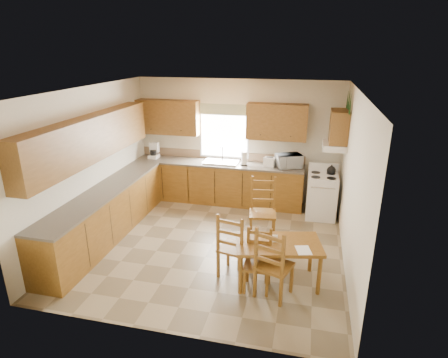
% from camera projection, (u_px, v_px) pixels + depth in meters
% --- Properties ---
extents(floor, '(4.50, 4.50, 0.00)m').
position_uv_depth(floor, '(212.00, 244.00, 6.68)').
color(floor, '#827357').
rests_on(floor, ground).
extents(ceiling, '(4.50, 4.50, 0.00)m').
position_uv_depth(ceiling, '(210.00, 90.00, 5.77)').
color(ceiling, '#9A622D').
rests_on(ceiling, floor).
extents(wall_left, '(4.50, 4.50, 0.00)m').
position_uv_depth(wall_left, '(90.00, 164.00, 6.71)').
color(wall_left, beige).
rests_on(wall_left, floor).
extents(wall_right, '(4.50, 4.50, 0.00)m').
position_uv_depth(wall_right, '(352.00, 184.00, 5.74)').
color(wall_right, beige).
rests_on(wall_right, floor).
extents(wall_back, '(4.50, 4.50, 0.00)m').
position_uv_depth(wall_back, '(238.00, 141.00, 8.29)').
color(wall_back, beige).
rests_on(wall_back, floor).
extents(wall_front, '(4.50, 4.50, 0.00)m').
position_uv_depth(wall_front, '(158.00, 236.00, 4.16)').
color(wall_front, beige).
rests_on(wall_front, floor).
extents(lower_cab_back, '(3.75, 0.60, 0.88)m').
position_uv_depth(lower_cab_back, '(218.00, 183.00, 8.40)').
color(lower_cab_back, brown).
rests_on(lower_cab_back, floor).
extents(lower_cab_left, '(0.60, 3.60, 0.88)m').
position_uv_depth(lower_cab_left, '(106.00, 215.00, 6.81)').
color(lower_cab_left, brown).
rests_on(lower_cab_left, floor).
extents(counter_back, '(3.75, 0.63, 0.04)m').
position_uv_depth(counter_back, '(218.00, 163.00, 8.25)').
color(counter_back, '#574F45').
rests_on(counter_back, lower_cab_back).
extents(counter_left, '(0.63, 3.60, 0.04)m').
position_uv_depth(counter_left, '(104.00, 191.00, 6.66)').
color(counter_left, '#574F45').
rests_on(counter_left, lower_cab_left).
extents(backsplash, '(3.75, 0.01, 0.18)m').
position_uv_depth(backsplash, '(221.00, 155.00, 8.48)').
color(backsplash, '#896D52').
rests_on(backsplash, counter_back).
extents(upper_cab_back_left, '(1.41, 0.33, 0.75)m').
position_uv_depth(upper_cab_back_left, '(168.00, 117.00, 8.30)').
color(upper_cab_back_left, brown).
rests_on(upper_cab_back_left, wall_back).
extents(upper_cab_back_right, '(1.25, 0.33, 0.75)m').
position_uv_depth(upper_cab_back_right, '(277.00, 122.00, 7.78)').
color(upper_cab_back_right, brown).
rests_on(upper_cab_back_right, wall_back).
extents(upper_cab_left, '(0.33, 3.60, 0.75)m').
position_uv_depth(upper_cab_left, '(90.00, 139.00, 6.37)').
color(upper_cab_left, brown).
rests_on(upper_cab_left, wall_left).
extents(upper_cab_stove, '(0.33, 0.62, 0.62)m').
position_uv_depth(upper_cab_stove, '(339.00, 127.00, 7.11)').
color(upper_cab_stove, brown).
rests_on(upper_cab_stove, wall_right).
extents(range_hood, '(0.44, 0.62, 0.12)m').
position_uv_depth(range_hood, '(334.00, 146.00, 7.24)').
color(range_hood, silver).
rests_on(range_hood, wall_right).
extents(window_frame, '(1.13, 0.02, 1.18)m').
position_uv_depth(window_frame, '(224.00, 132.00, 8.26)').
color(window_frame, silver).
rests_on(window_frame, wall_back).
extents(window_pane, '(1.05, 0.01, 1.10)m').
position_uv_depth(window_pane, '(224.00, 132.00, 8.26)').
color(window_pane, white).
rests_on(window_pane, wall_back).
extents(window_valance, '(1.19, 0.01, 0.24)m').
position_uv_depth(window_valance, '(224.00, 110.00, 8.06)').
color(window_valance, '#425B35').
rests_on(window_valance, wall_back).
extents(sink_basin, '(0.75, 0.45, 0.04)m').
position_uv_depth(sink_basin, '(221.00, 162.00, 8.22)').
color(sink_basin, silver).
rests_on(sink_basin, counter_back).
extents(pine_decal_a, '(0.22, 0.22, 0.36)m').
position_uv_depth(pine_decal_a, '(350.00, 104.00, 6.62)').
color(pine_decal_a, '#163D16').
rests_on(pine_decal_a, wall_right).
extents(pine_decal_b, '(0.22, 0.22, 0.36)m').
position_uv_depth(pine_decal_b, '(349.00, 99.00, 6.90)').
color(pine_decal_b, '#163D16').
rests_on(pine_decal_b, wall_right).
extents(pine_decal_c, '(0.22, 0.22, 0.36)m').
position_uv_depth(pine_decal_c, '(348.00, 99.00, 7.21)').
color(pine_decal_c, '#163D16').
rests_on(pine_decal_c, wall_right).
extents(stove, '(0.60, 0.62, 0.88)m').
position_uv_depth(stove, '(321.00, 197.00, 7.64)').
color(stove, silver).
rests_on(stove, floor).
extents(coffeemaker, '(0.23, 0.26, 0.31)m').
position_uv_depth(coffeemaker, '(153.00, 152.00, 8.53)').
color(coffeemaker, silver).
rests_on(coffeemaker, counter_back).
extents(paper_towel, '(0.13, 0.13, 0.29)m').
position_uv_depth(paper_towel, '(244.00, 158.00, 8.03)').
color(paper_towel, white).
rests_on(paper_towel, counter_back).
extents(toaster, '(0.28, 0.22, 0.20)m').
position_uv_depth(toaster, '(270.00, 162.00, 7.95)').
color(toaster, silver).
rests_on(toaster, counter_back).
extents(microwave, '(0.58, 0.51, 0.29)m').
position_uv_depth(microwave, '(289.00, 161.00, 7.86)').
color(microwave, silver).
rests_on(microwave, counter_back).
extents(dining_table, '(1.35, 0.95, 0.66)m').
position_uv_depth(dining_table, '(277.00, 262.00, 5.52)').
color(dining_table, brown).
rests_on(dining_table, floor).
extents(chair_near_left, '(0.52, 0.50, 1.05)m').
position_uv_depth(chair_near_left, '(235.00, 244.00, 5.64)').
color(chair_near_left, brown).
rests_on(chair_near_left, floor).
extents(chair_near_right, '(0.57, 0.55, 1.08)m').
position_uv_depth(chair_near_right, '(274.00, 261.00, 5.16)').
color(chair_near_right, brown).
rests_on(chair_near_right, floor).
extents(chair_far_left, '(0.39, 0.37, 0.90)m').
position_uv_depth(chair_far_left, '(258.00, 262.00, 5.31)').
color(chair_far_left, brown).
rests_on(chair_far_left, floor).
extents(chair_far_right, '(0.53, 0.51, 1.12)m').
position_uv_depth(chair_far_right, '(263.00, 210.00, 6.73)').
color(chair_far_right, brown).
rests_on(chair_far_right, floor).
extents(table_paper, '(0.26, 0.30, 0.00)m').
position_uv_depth(table_paper, '(303.00, 250.00, 5.21)').
color(table_paper, white).
rests_on(table_paper, dining_table).
extents(table_card, '(0.09, 0.03, 0.11)m').
position_uv_depth(table_card, '(275.00, 239.00, 5.41)').
color(table_card, white).
rests_on(table_card, dining_table).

